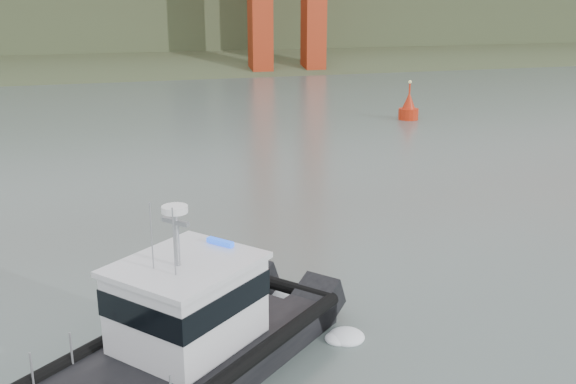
% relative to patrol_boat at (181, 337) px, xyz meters
% --- Properties ---
extents(ground, '(400.00, 400.00, 0.00)m').
position_rel_patrol_boat_xyz_m(ground, '(4.29, -0.48, -1.32)').
color(ground, '#45524D').
rests_on(ground, ground).
extents(headlands, '(500.00, 105.36, 27.12)m').
position_rel_patrol_boat_xyz_m(headlands, '(4.29, 125.02, 5.72)').
color(headlands, '#303F24').
rests_on(headlands, ground).
extents(patrol_boat, '(10.94, 9.91, 5.28)m').
position_rel_patrol_boat_xyz_m(patrol_boat, '(0.00, 0.00, 0.00)').
color(patrol_boat, black).
rests_on(patrol_boat, ground).
extents(nav_buoy, '(1.76, 1.76, 3.67)m').
position_rel_patrol_boat_xyz_m(nav_buoy, '(25.33, 35.04, -0.36)').
color(nav_buoy, '#B3230C').
rests_on(nav_buoy, ground).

